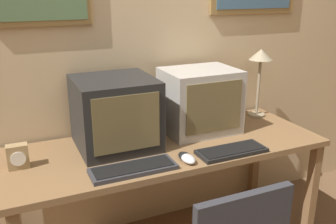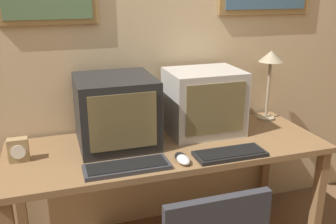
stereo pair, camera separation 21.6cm
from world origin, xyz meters
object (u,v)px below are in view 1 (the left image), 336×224
at_px(keyboard_main, 133,169).
at_px(keyboard_side, 232,151).
at_px(desk_lamp, 260,63).
at_px(monitor_right, 200,101).
at_px(mouse_far_corner, 188,159).
at_px(desk_clock, 18,157).
at_px(monitor_left, 115,113).
at_px(mouse_near_keyboard, 186,157).

distance_m(keyboard_main, keyboard_side, 0.58).
distance_m(keyboard_side, desk_lamp, 0.80).
bearing_deg(keyboard_main, monitor_right, 32.43).
relative_size(mouse_far_corner, desk_clock, 0.91).
bearing_deg(keyboard_main, keyboard_side, -1.86).
relative_size(keyboard_side, desk_lamp, 0.82).
xyz_separation_m(monitor_left, desk_lamp, (1.08, 0.10, 0.19)).
height_order(keyboard_side, mouse_near_keyboard, mouse_near_keyboard).
distance_m(monitor_left, desk_lamp, 1.10).
bearing_deg(monitor_right, keyboard_main, -147.57).
height_order(monitor_left, mouse_near_keyboard, monitor_left).
bearing_deg(desk_clock, monitor_left, 8.33).
bearing_deg(desk_clock, monitor_right, 5.05).
height_order(monitor_right, desk_lamp, desk_lamp).
relative_size(keyboard_main, mouse_near_keyboard, 3.84).
distance_m(mouse_near_keyboard, desk_lamp, 0.99).
height_order(keyboard_main, mouse_far_corner, mouse_far_corner).
xyz_separation_m(monitor_left, desk_clock, (-0.54, -0.08, -0.14)).
xyz_separation_m(keyboard_side, desk_clock, (-1.11, 0.29, 0.05)).
bearing_deg(monitor_right, desk_clock, -174.95).
bearing_deg(desk_lamp, mouse_near_keyboard, -150.80).
relative_size(mouse_near_keyboard, desk_lamp, 0.24).
distance_m(monitor_right, keyboard_main, 0.71).
distance_m(monitor_left, mouse_near_keyboard, 0.48).
relative_size(monitor_left, monitor_right, 0.99).
height_order(keyboard_side, desk_clock, desk_clock).
relative_size(keyboard_main, mouse_far_corner, 3.77).
xyz_separation_m(mouse_far_corner, desk_clock, (-0.83, 0.29, 0.05)).
distance_m(monitor_left, keyboard_main, 0.40).
xyz_separation_m(monitor_left, monitor_right, (0.56, 0.02, -0.00)).
xyz_separation_m(monitor_right, mouse_near_keyboard, (-0.28, -0.36, -0.18)).
bearing_deg(mouse_far_corner, desk_clock, 160.54).
xyz_separation_m(keyboard_main, desk_clock, (-0.53, 0.27, 0.05)).
bearing_deg(monitor_right, monitor_left, -178.15).
bearing_deg(keyboard_side, mouse_far_corner, -179.05).
relative_size(monitor_left, keyboard_main, 1.02).
height_order(monitor_right, mouse_near_keyboard, monitor_right).
xyz_separation_m(keyboard_side, mouse_far_corner, (-0.28, -0.00, 0.01)).
height_order(keyboard_main, desk_lamp, desk_lamp).
bearing_deg(desk_lamp, monitor_left, -174.48).
bearing_deg(mouse_near_keyboard, keyboard_main, -178.41).
relative_size(mouse_near_keyboard, desk_clock, 0.89).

